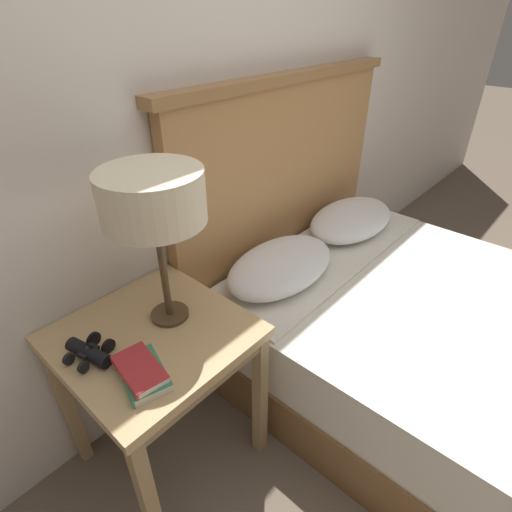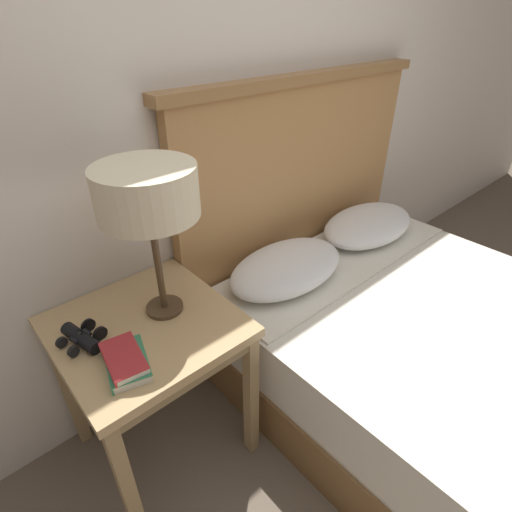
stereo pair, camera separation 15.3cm
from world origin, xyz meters
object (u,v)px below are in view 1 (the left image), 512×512
(book_on_nightstand, at_px, (142,374))
(binoculars_pair, at_px, (89,352))
(book_stacked_on_top, at_px, (139,369))
(nightstand, at_px, (156,351))
(table_lamp, at_px, (153,200))
(bed, at_px, (433,339))

(book_on_nightstand, height_order, binoculars_pair, binoculars_pair)
(book_stacked_on_top, height_order, binoculars_pair, book_stacked_on_top)
(nightstand, xyz_separation_m, book_stacked_on_top, (-0.14, -0.14, 0.13))
(book_on_nightstand, bearing_deg, table_lamp, 35.59)
(nightstand, distance_m, binoculars_pair, 0.23)
(book_stacked_on_top, distance_m, binoculars_pair, 0.19)
(table_lamp, xyz_separation_m, book_stacked_on_top, (-0.23, -0.16, -0.40))
(nightstand, xyz_separation_m, book_on_nightstand, (-0.13, -0.14, 0.10))
(table_lamp, xyz_separation_m, book_on_nightstand, (-0.22, -0.16, -0.42))
(book_on_nightstand, bearing_deg, nightstand, 46.56)
(bed, bearing_deg, table_lamp, 145.33)
(table_lamp, bearing_deg, book_stacked_on_top, -145.30)
(table_lamp, distance_m, binoculars_pair, 0.50)
(book_on_nightstand, distance_m, book_stacked_on_top, 0.03)
(binoculars_pair, bearing_deg, bed, -28.89)
(bed, bearing_deg, book_stacked_on_top, 157.24)
(table_lamp, relative_size, book_stacked_on_top, 2.74)
(book_on_nightstand, xyz_separation_m, binoculars_pair, (-0.06, 0.19, 0.01))
(binoculars_pair, bearing_deg, nightstand, -13.48)
(table_lamp, bearing_deg, nightstand, -167.42)
(table_lamp, relative_size, book_on_nightstand, 2.50)
(nightstand, relative_size, book_on_nightstand, 3.20)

